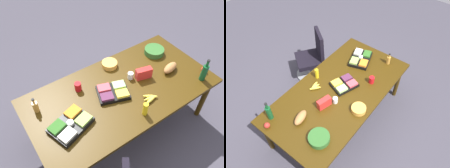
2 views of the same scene
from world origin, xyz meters
The scene contains 15 objects.
ground_plane centered at (0.00, 0.00, 0.00)m, with size 10.00×10.00×0.00m, color #413E48.
conference_table centered at (0.00, 0.00, 0.69)m, with size 2.28×1.17×0.75m.
wine_bottle centered at (-0.93, 0.43, 0.87)m, with size 0.08×0.08×0.31m.
banana_bunch centered at (-0.18, 0.31, 0.77)m, with size 0.20×0.14×0.04m.
red_solo_cup centered at (0.42, -0.29, 0.80)m, with size 0.08×0.08×0.11m, color red.
chip_bag_red centered at (-0.35, -0.01, 0.82)m, with size 0.20×0.08×0.14m, color red.
apple_red centered at (-1.05, 0.35, 0.79)m, with size 0.08×0.08×0.08m, color #B32A22.
mustard_bottle centered at (0.00, 0.42, 0.83)m, with size 0.06×0.06×0.16m, color yellow.
bread_loaf centered at (-0.71, 0.09, 0.80)m, with size 0.24×0.11×0.10m, color #A76E3B.
fruit_platter centered at (0.12, -0.01, 0.78)m, with size 0.43×0.38×0.07m.
paper_cup centered at (-0.21, -0.09, 0.79)m, with size 0.07×0.07×0.09m, color white.
salad_bowl centered at (-0.78, -0.29, 0.79)m, with size 0.27×0.27×0.08m, color #2E6127.
veggie_tray centered at (0.73, 0.11, 0.78)m, with size 0.49×0.41×0.09m.
chip_bowl centered at (-0.12, -0.43, 0.78)m, with size 0.20×0.20×0.07m, color gold.
dressing_bottle centered at (0.94, -0.28, 0.82)m, with size 0.07×0.07×0.20m.
Camera 1 is at (1.13, 1.42, 2.78)m, focal length 36.67 mm.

